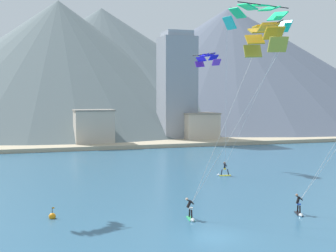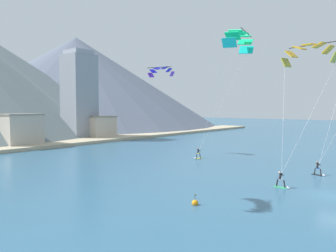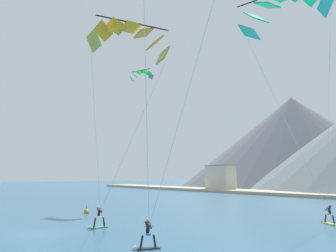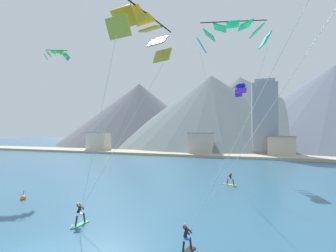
{
  "view_description": "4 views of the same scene",
  "coord_description": "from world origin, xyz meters",
  "views": [
    {
      "loc": [
        -12.35,
        -29.3,
        9.89
      ],
      "look_at": [
        0.54,
        11.97,
        6.92
      ],
      "focal_mm": 50.0,
      "sensor_mm": 36.0,
      "label": 1
    },
    {
      "loc": [
        -32.81,
        -6.91,
        8.19
      ],
      "look_at": [
        -0.37,
        19.28,
        5.85
      ],
      "focal_mm": 35.0,
      "sensor_mm": 36.0,
      "label": 2
    },
    {
      "loc": [
        25.88,
        -7.79,
        4.32
      ],
      "look_at": [
        0.76,
        11.69,
        9.1
      ],
      "focal_mm": 35.0,
      "sensor_mm": 36.0,
      "label": 3
    },
    {
      "loc": [
        12.51,
        -10.01,
        7.51
      ],
      "look_at": [
        3.09,
        18.41,
        8.12
      ],
      "focal_mm": 24.0,
      "sensor_mm": 36.0,
      "label": 4
    }
  ],
  "objects": [
    {
      "name": "parafoil_kite_distant_high_outer",
      "position": [
        -18.15,
        20.82,
        20.89
      ],
      "size": [
        4.01,
        2.89,
        1.58
      ],
      "color": "teal"
    },
    {
      "name": "parafoil_kite_mid_center",
      "position": [
        11.55,
        15.47,
        18.21
      ],
      "size": [
        7.71,
        8.36,
        18.05
      ],
      "color": "#13C5BE"
    },
    {
      "name": "race_marker_buoy",
      "position": [
        -10.24,
        8.38,
        0.16
      ],
      "size": [
        0.56,
        0.56,
        1.02
      ],
      "color": "orange",
      "rests_on": "ground"
    },
    {
      "name": "kitesurfer_near_lead",
      "position": [
        9.13,
        3.45,
        0.54
      ],
      "size": [
        0.98,
        1.77,
        1.78
      ],
      "color": "black",
      "rests_on": "ground"
    },
    {
      "name": "ground_plane",
      "position": [
        0.0,
        0.0,
        0.0
      ],
      "size": [
        400.0,
        400.0,
        0.0
      ],
      "primitive_type": "plane",
      "color": "#2D5B7A"
    },
    {
      "name": "parafoil_kite_near_trail",
      "position": [
        6.01,
        4.07,
        14.41
      ],
      "size": [
        6.91,
        6.24,
        13.99
      ],
      "color": "gold"
    },
    {
      "name": "kitesurfer_mid_center",
      "position": [
        10.72,
        22.17,
        0.53
      ],
      "size": [
        1.78,
        0.7,
        1.77
      ],
      "color": "yellow",
      "rests_on": "ground"
    },
    {
      "name": "kitesurfer_near_trail",
      "position": [
        0.13,
        4.71,
        0.56
      ],
      "size": [
        0.73,
        1.78,
        1.79
      ],
      "color": "#33B266",
      "rests_on": "ground"
    },
    {
      "name": "shore_building_harbour_front",
      "position": [
        -37.08,
        59.34,
        3.55
      ],
      "size": [
        8.19,
        4.29,
        7.08
      ],
      "color": "beige",
      "rests_on": "ground"
    },
    {
      "name": "mountain_peak_east_shoulder",
      "position": [
        -45.91,
        111.32,
        17.77
      ],
      "size": [
        89.56,
        89.56,
        35.54
      ],
      "color": "slate",
      "rests_on": "ground"
    }
  ]
}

